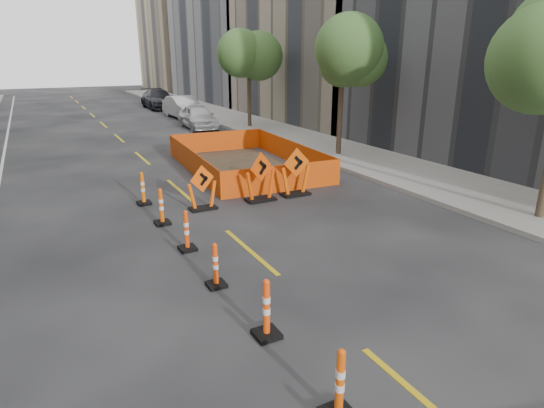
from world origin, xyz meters
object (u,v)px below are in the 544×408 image
chevron_sign_left (202,187)px  parked_car_mid (183,107)px  channelizer_4 (215,265)px  channelizer_6 (161,206)px  chevron_sign_center (260,177)px  channelizer_2 (340,384)px  channelizer_7 (143,188)px  chevron_sign_right (296,172)px  parked_car_near (198,117)px  channelizer_5 (186,230)px  channelizer_3 (267,308)px  parked_car_far (159,99)px

chevron_sign_left → parked_car_mid: size_ratio=0.29×
channelizer_4 → channelizer_6: channelizer_6 is taller
chevron_sign_center → chevron_sign_left: bearing=156.3°
channelizer_2 → chevron_sign_left: chevron_sign_left is taller
channelizer_2 → channelizer_7: bearing=91.3°
chevron_sign_right → parked_car_near: chevron_sign_right is taller
chevron_sign_center → parked_car_mid: (3.94, 21.22, -0.00)m
channelizer_5 → chevron_sign_right: bearing=30.1°
chevron_sign_right → channelizer_7: bearing=161.4°
channelizer_2 → chevron_sign_center: 9.61m
channelizer_2 → channelizer_5: channelizer_2 is taller
channelizer_7 → parked_car_near: bearing=64.7°
channelizer_3 → chevron_sign_left: chevron_sign_left is taller
channelizer_6 → chevron_sign_left: 1.65m
parked_car_mid → parked_car_far: 7.44m
channelizer_6 → chevron_sign_center: (3.48, 0.67, 0.29)m
channelizer_7 → channelizer_4: bearing=-89.1°
parked_car_near → channelizer_3: bearing=-102.7°
parked_car_far → parked_car_mid: bearing=-89.4°
channelizer_3 → channelizer_6: 6.27m
chevron_sign_left → channelizer_7: bearing=123.0°
channelizer_7 → chevron_sign_right: size_ratio=0.65×
channelizer_2 → chevron_sign_right: chevron_sign_right is taller
chevron_sign_left → parked_car_mid: parked_car_mid is taller
channelizer_5 → channelizer_7: (-0.13, 4.18, 0.02)m
channelizer_7 → channelizer_3: bearing=-88.5°
chevron_sign_right → parked_car_far: size_ratio=0.29×
chevron_sign_right → parked_car_mid: size_ratio=0.33×
channelizer_2 → channelizer_6: (-0.18, 8.35, -0.00)m
channelizer_2 → channelizer_5: (-0.10, 6.27, -0.01)m
channelizer_4 → channelizer_7: channelizer_7 is taller
channelizer_5 → channelizer_2: bearing=-89.1°
channelizer_2 → channelizer_5: size_ratio=1.03×
chevron_sign_left → parked_car_near: size_ratio=0.32×
channelizer_4 → channelizer_5: size_ratio=0.94×
channelizer_2 → chevron_sign_left: bearing=81.9°
channelizer_5 → chevron_sign_right: chevron_sign_right is taller
parked_car_near → channelizer_2: bearing=-101.4°
chevron_sign_center → channelizer_7: bearing=135.6°
channelizer_4 → chevron_sign_center: bearing=54.6°
chevron_sign_right → parked_car_near: size_ratio=0.37×
channelizer_3 → chevron_sign_center: chevron_sign_center is taller
channelizer_5 → chevron_sign_right: size_ratio=0.63×
channelizer_3 → channelizer_4: channelizer_3 is taller
channelizer_3 → parked_car_mid: parked_car_mid is taller
channelizer_2 → parked_car_near: 25.76m
channelizer_3 → channelizer_4: size_ratio=1.12×
channelizer_4 → parked_car_near: size_ratio=0.22×
chevron_sign_center → chevron_sign_right: bearing=-22.5°
chevron_sign_right → parked_car_far: bearing=82.5°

